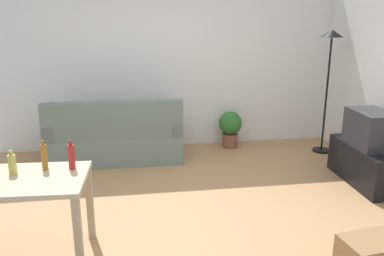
% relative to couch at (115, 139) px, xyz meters
% --- Properties ---
extents(ground_plane, '(5.20, 4.40, 0.02)m').
position_rel_couch_xyz_m(ground_plane, '(0.84, -1.59, -0.32)').
color(ground_plane, tan).
extents(wall_rear, '(5.20, 0.10, 2.70)m').
position_rel_couch_xyz_m(wall_rear, '(0.84, 0.61, 1.04)').
color(wall_rear, white).
rests_on(wall_rear, ground_plane).
extents(couch, '(1.86, 0.84, 0.92)m').
position_rel_couch_xyz_m(couch, '(0.00, 0.00, 0.00)').
color(couch, slate).
rests_on(couch, ground_plane).
extents(tv_stand, '(0.44, 1.10, 0.48)m').
position_rel_couch_xyz_m(tv_stand, '(3.09, -1.28, -0.07)').
color(tv_stand, black).
rests_on(tv_stand, ground_plane).
extents(tv, '(0.41, 0.60, 0.44)m').
position_rel_couch_xyz_m(tv, '(3.09, -1.28, 0.39)').
color(tv, '#2D2D33').
rests_on(tv, tv_stand).
extents(torchiere_lamp, '(0.32, 0.32, 1.81)m').
position_rel_couch_xyz_m(torchiere_lamp, '(3.09, -0.10, 1.11)').
color(torchiere_lamp, black).
rests_on(torchiere_lamp, ground_plane).
extents(desk, '(1.24, 0.76, 0.76)m').
position_rel_couch_xyz_m(desk, '(-0.75, -2.35, 0.34)').
color(desk, '#C6B28E').
rests_on(desk, ground_plane).
extents(potted_plant, '(0.36, 0.36, 0.57)m').
position_rel_couch_xyz_m(potted_plant, '(1.75, 0.31, 0.02)').
color(potted_plant, brown).
rests_on(potted_plant, ground_plane).
extents(storage_box, '(0.52, 0.40, 0.30)m').
position_rel_couch_xyz_m(storage_box, '(2.13, -2.96, -0.16)').
color(storage_box, olive).
rests_on(storage_box, ground_plane).
extents(bottle_squat, '(0.07, 0.07, 0.21)m').
position_rel_couch_xyz_m(bottle_squat, '(-0.76, -2.25, 0.54)').
color(bottle_squat, '#BCB24C').
rests_on(bottle_squat, desk).
extents(bottle_amber, '(0.05, 0.05, 0.26)m').
position_rel_couch_xyz_m(bottle_amber, '(-0.51, -2.19, 0.57)').
color(bottle_amber, '#9E6019').
rests_on(bottle_amber, desk).
extents(bottle_red, '(0.06, 0.06, 0.26)m').
position_rel_couch_xyz_m(bottle_red, '(-0.28, -2.21, 0.57)').
color(bottle_red, '#AD2323').
rests_on(bottle_red, desk).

